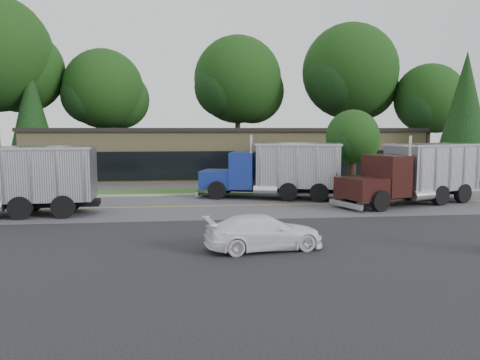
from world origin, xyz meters
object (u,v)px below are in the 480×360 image
Objects in this scene: dump_truck_blue at (279,169)px; rally_car at (264,232)px; dump_truck_maroon at (416,172)px; dump_truck_red at (11,179)px.

dump_truck_blue reaches higher than rally_car.
dump_truck_blue is at bearing -41.03° from dump_truck_maroon.
dump_truck_blue is 12.23m from rally_car.
dump_truck_blue is 2.10× the size of rally_car.
rally_car is (11.21, -7.60, -1.20)m from dump_truck_red.
dump_truck_red is 2.23× the size of rally_car.
dump_truck_red reaches higher than rally_car.
rally_car is at bearing 21.16° from dump_truck_maroon.
dump_truck_maroon is (21.40, 1.49, -0.00)m from dump_truck_red.
dump_truck_red is at bearing -16.57° from dump_truck_maroon.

